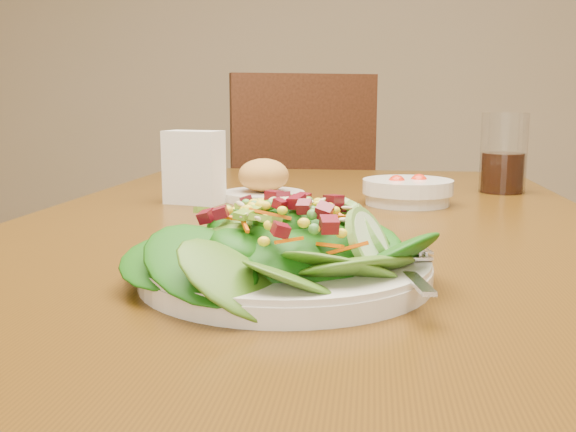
{
  "coord_description": "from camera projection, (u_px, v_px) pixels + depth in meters",
  "views": [
    {
      "loc": [
        0.09,
        -0.99,
        0.93
      ],
      "look_at": [
        0.01,
        -0.35,
        0.81
      ],
      "focal_mm": 40.0,
      "sensor_mm": 36.0,
      "label": 1
    }
  ],
  "objects": [
    {
      "name": "dining_table",
      "position": [
        312.0,
        278.0,
        1.02
      ],
      "size": [
        0.9,
        1.4,
        0.75
      ],
      "color": "#4A2D0B",
      "rests_on": "ground_plane"
    },
    {
      "name": "chair_far",
      "position": [
        292.0,
        224.0,
        2.08
      ],
      "size": [
        0.61,
        0.61,
        1.01
      ],
      "rotation": [
        0.0,
        0.0,
        3.54
      ],
      "color": "#401F11",
      "rests_on": "ground_plane"
    },
    {
      "name": "salad_plate",
      "position": [
        295.0,
        251.0,
        0.64
      ],
      "size": [
        0.29,
        0.29,
        0.08
      ],
      "rotation": [
        0.0,
        0.0,
        -0.32
      ],
      "color": "silver",
      "rests_on": "dining_table"
    },
    {
      "name": "bread_plate",
      "position": [
        264.0,
        183.0,
        1.17
      ],
      "size": [
        0.15,
        0.15,
        0.08
      ],
      "color": "silver",
      "rests_on": "dining_table"
    },
    {
      "name": "tomato_bowl",
      "position": [
        408.0,
        191.0,
        1.12
      ],
      "size": [
        0.16,
        0.16,
        0.05
      ],
      "color": "silver",
      "rests_on": "dining_table"
    },
    {
      "name": "drinking_glass",
      "position": [
        503.0,
        159.0,
        1.26
      ],
      "size": [
        0.09,
        0.09,
        0.16
      ],
      "color": "silver",
      "rests_on": "dining_table"
    },
    {
      "name": "napkin_holder",
      "position": [
        194.0,
        165.0,
        1.12
      ],
      "size": [
        0.11,
        0.08,
        0.13
      ],
      "rotation": [
        0.0,
        0.0,
        -0.23
      ],
      "color": "white",
      "rests_on": "dining_table"
    }
  ]
}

